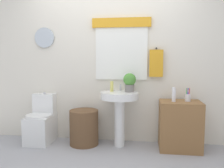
% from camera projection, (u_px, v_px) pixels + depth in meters
% --- Properties ---
extents(back_wall, '(4.40, 0.18, 2.60)m').
position_uv_depth(back_wall, '(110.00, 57.00, 3.69)').
color(back_wall, silver).
rests_on(back_wall, ground_plane).
extents(toilet, '(0.38, 0.51, 0.75)m').
position_uv_depth(toilet, '(42.00, 123.00, 3.67)').
color(toilet, white).
rests_on(toilet, ground_plane).
extents(laundry_hamper, '(0.43, 0.43, 0.52)m').
position_uv_depth(laundry_hamper, '(84.00, 127.00, 3.55)').
color(laundry_hamper, brown).
rests_on(laundry_hamper, ground_plane).
extents(pedestal_sink, '(0.55, 0.55, 0.80)m').
position_uv_depth(pedestal_sink, '(120.00, 105.00, 3.44)').
color(pedestal_sink, white).
rests_on(pedestal_sink, ground_plane).
extents(faucet, '(0.03, 0.03, 0.10)m').
position_uv_depth(faucet, '(120.00, 88.00, 3.53)').
color(faucet, silver).
rests_on(faucet, pedestal_sink).
extents(wooden_cabinet, '(0.57, 0.44, 0.69)m').
position_uv_depth(wooden_cabinet, '(180.00, 125.00, 3.35)').
color(wooden_cabinet, olive).
rests_on(wooden_cabinet, ground_plane).
extents(soap_bottle, '(0.05, 0.05, 0.15)m').
position_uv_depth(soap_bottle, '(112.00, 86.00, 3.48)').
color(soap_bottle, '#DBD166').
rests_on(soap_bottle, pedestal_sink).
extents(potted_plant, '(0.18, 0.18, 0.27)m').
position_uv_depth(potted_plant, '(130.00, 82.00, 3.45)').
color(potted_plant, slate).
rests_on(potted_plant, pedestal_sink).
extents(lotion_bottle, '(0.05, 0.05, 0.20)m').
position_uv_depth(lotion_bottle, '(174.00, 94.00, 3.28)').
color(lotion_bottle, white).
rests_on(lotion_bottle, wooden_cabinet).
extents(toothbrush_cup, '(0.08, 0.08, 0.19)m').
position_uv_depth(toothbrush_cup, '(188.00, 97.00, 3.31)').
color(toothbrush_cup, silver).
rests_on(toothbrush_cup, wooden_cabinet).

